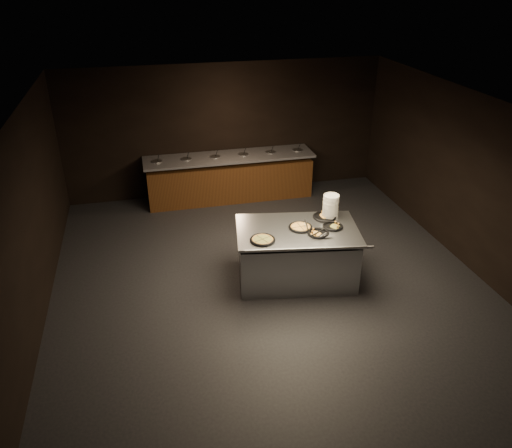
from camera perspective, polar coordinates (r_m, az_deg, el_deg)
The scene contains 11 objects.
room at distance 7.55m, azimuth 1.89°, elevation 1.98°, with size 7.02×8.02×2.92m.
salad_bar at distance 11.13m, azimuth -2.99°, elevation 5.03°, with size 3.70×0.83×1.18m.
serving_counter at distance 8.26m, azimuth 4.64°, elevation -3.59°, with size 2.13×1.56×0.94m.
plate_stack at distance 8.40m, azimuth 8.53°, elevation 2.05°, with size 0.26×0.26×0.39m, color silver.
pan_veggie_whole at distance 7.65m, azimuth 0.75°, elevation -1.80°, with size 0.39×0.39×0.04m.
pan_cheese_whole at distance 8.04m, azimuth 5.11°, elevation -0.35°, with size 0.38×0.38×0.04m.
pan_cheese_slices_a at distance 8.42m, azimuth 7.84°, elevation 0.82°, with size 0.39×0.39×0.04m.
pan_cheese_slices_b at distance 7.90m, azimuth 7.13°, elevation -1.03°, with size 0.34×0.34×0.04m.
pan_veggie_slices at distance 8.13m, azimuth 8.76°, elevation -0.25°, with size 0.33×0.33×0.04m.
server_left at distance 8.01m, azimuth 5.71°, elevation -0.11°, with size 0.09×0.30×0.14m.
server_right at distance 7.77m, azimuth 7.44°, elevation -1.08°, with size 0.33×0.10×0.16m.
Camera 1 is at (-1.82, -6.55, 4.73)m, focal length 35.00 mm.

